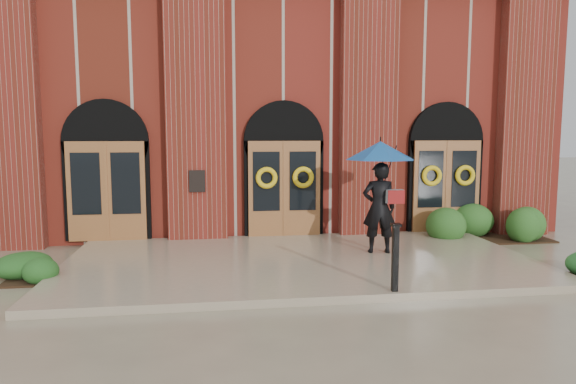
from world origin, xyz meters
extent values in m
plane|color=gray|center=(0.00, 0.00, 0.00)|extent=(90.00, 90.00, 0.00)
cube|color=gray|center=(0.00, 0.15, 0.07)|extent=(10.00, 5.30, 0.15)
cube|color=maroon|center=(0.00, 8.90, 3.50)|extent=(16.00, 12.00, 7.00)
cube|color=black|center=(-2.25, 2.47, 1.65)|extent=(0.40, 0.05, 0.55)
cube|color=maroon|center=(-6.75, 2.73, 3.50)|extent=(1.50, 0.45, 7.00)
cube|color=maroon|center=(-2.25, 2.73, 3.50)|extent=(1.50, 0.45, 7.00)
cube|color=maroon|center=(2.25, 2.73, 3.50)|extent=(1.50, 0.45, 7.00)
cube|color=maroon|center=(6.75, 2.73, 3.50)|extent=(1.50, 0.45, 7.00)
cube|color=#966131|center=(-4.50, 2.71, 1.40)|extent=(1.90, 0.10, 2.50)
cylinder|color=black|center=(-4.50, 2.85, 2.65)|extent=(2.10, 0.22, 2.10)
cube|color=#966131|center=(0.00, 2.71, 1.40)|extent=(1.90, 0.10, 2.50)
cylinder|color=black|center=(0.00, 2.85, 2.65)|extent=(2.10, 0.22, 2.10)
cube|color=#966131|center=(4.50, 2.71, 1.40)|extent=(1.90, 0.10, 2.50)
cylinder|color=black|center=(4.50, 2.85, 2.65)|extent=(2.10, 0.22, 2.10)
torus|color=yellow|center=(-0.48, 2.59, 1.70)|extent=(0.57, 0.13, 0.57)
torus|color=yellow|center=(0.48, 2.59, 1.70)|extent=(0.57, 0.13, 0.57)
torus|color=yellow|center=(4.02, 2.59, 1.70)|extent=(0.57, 0.13, 0.57)
torus|color=yellow|center=(4.98, 2.59, 1.70)|extent=(0.57, 0.13, 0.57)
imported|color=black|center=(1.86, 0.47, 1.18)|extent=(0.81, 0.59, 2.05)
cone|color=#124D92|center=(1.86, 0.47, 2.47)|extent=(1.78, 1.78, 0.41)
cylinder|color=black|center=(1.91, 0.42, 1.92)|extent=(0.02, 0.02, 0.68)
cube|color=#B5B9BB|center=(2.16, 0.30, 1.45)|extent=(0.41, 0.24, 0.30)
cube|color=maroon|center=(2.16, 0.19, 1.45)|extent=(0.38, 0.08, 0.30)
cube|color=black|center=(1.23, -2.35, 0.72)|extent=(0.11, 0.11, 1.13)
cube|color=black|center=(1.23, -2.35, 1.30)|extent=(0.17, 0.17, 0.05)
ellipsoid|color=#27531D|center=(5.20, 2.20, 0.43)|extent=(3.39, 1.36, 0.87)
ellipsoid|color=#1E4A19|center=(-5.10, -0.10, 0.23)|extent=(1.32, 1.13, 0.47)
camera|label=1|loc=(-1.79, -10.58, 2.85)|focal=32.00mm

